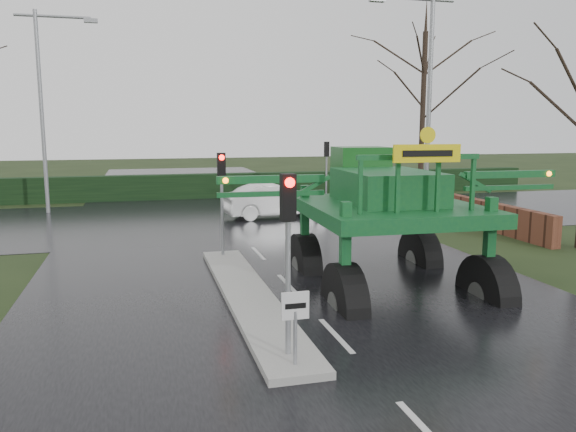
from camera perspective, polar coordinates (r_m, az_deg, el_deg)
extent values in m
plane|color=black|center=(12.09, 4.87, -12.07)|extent=(140.00, 140.00, 0.00)
cube|color=black|center=(21.41, -4.12, -2.70)|extent=(14.00, 80.00, 0.02)
cube|color=black|center=(27.23, -6.45, -0.20)|extent=(80.00, 12.00, 0.02)
cube|color=gray|center=(14.48, -4.06, -8.10)|extent=(1.20, 10.00, 0.16)
cube|color=black|center=(35.01, -8.38, 3.03)|extent=(44.00, 0.90, 1.50)
cube|color=#592D1E|center=(30.45, 13.48, 1.71)|extent=(0.40, 20.00, 1.20)
cylinder|color=gray|center=(10.15, 0.73, -12.32)|extent=(0.07, 0.07, 1.00)
cube|color=silver|center=(9.95, 0.74, -9.10)|extent=(0.50, 0.04, 0.50)
cube|color=black|center=(9.93, 0.77, -9.13)|extent=(0.38, 0.01, 0.10)
cylinder|color=gray|center=(10.27, 0.00, -5.61)|extent=(0.10, 0.10, 3.50)
cube|color=black|center=(10.01, 0.00, 1.89)|extent=(0.26, 0.22, 0.85)
sphere|color=#FF0C07|center=(9.86, 0.19, 3.41)|extent=(0.18, 0.18, 0.18)
cylinder|color=gray|center=(18.47, -6.71, 0.89)|extent=(0.10, 0.10, 3.50)
cube|color=black|center=(18.33, -6.79, 5.07)|extent=(0.26, 0.22, 0.85)
sphere|color=#FF0C07|center=(18.18, -6.75, 5.92)|extent=(0.18, 0.18, 0.18)
cylinder|color=gray|center=(32.41, 3.92, 4.41)|extent=(0.10, 0.10, 3.50)
cube|color=black|center=(32.33, 3.95, 6.79)|extent=(0.26, 0.22, 0.85)
sphere|color=#FF0C07|center=(32.44, 3.88, 7.30)|extent=(0.18, 0.18, 0.18)
cylinder|color=gray|center=(25.76, 14.10, 10.21)|extent=(0.20, 0.20, 10.00)
cylinder|color=gray|center=(30.97, -23.74, 9.49)|extent=(0.20, 0.20, 10.00)
cylinder|color=gray|center=(31.32, -22.79, 18.19)|extent=(3.52, 0.14, 0.14)
cube|color=gray|center=(31.13, -19.40, 18.21)|extent=(0.65, 0.30, 0.20)
cylinder|color=black|center=(35.82, 13.51, 9.83)|extent=(0.32, 0.32, 10.00)
cone|color=black|center=(36.39, 13.86, 18.99)|extent=(0.24, 0.24, 2.50)
cylinder|color=black|center=(15.07, -3.61, -3.51)|extent=(0.66, 2.18, 2.16)
cylinder|color=#595B56|center=(15.07, -3.61, -3.51)|extent=(0.66, 0.78, 0.76)
cube|color=#0D4923|center=(14.84, -3.66, 1.59)|extent=(0.25, 0.25, 2.48)
cylinder|color=black|center=(16.14, 10.15, -2.79)|extent=(0.66, 2.18, 2.16)
cylinder|color=#595B56|center=(16.14, 10.15, -2.79)|extent=(0.66, 0.78, 0.76)
cube|color=#0D4923|center=(15.92, 10.29, 1.97)|extent=(0.25, 0.25, 2.48)
cylinder|color=black|center=(11.37, -0.42, -7.66)|extent=(0.66, 2.18, 2.16)
cylinder|color=#595B56|center=(11.37, -0.42, -7.66)|extent=(0.66, 0.78, 0.76)
cube|color=#0D4923|center=(11.06, -0.43, -0.95)|extent=(0.25, 0.25, 2.48)
cylinder|color=black|center=(12.75, 16.99, -6.21)|extent=(0.66, 2.18, 2.16)
cylinder|color=#595B56|center=(12.75, 16.99, -6.21)|extent=(0.66, 0.78, 0.76)
cube|color=#0D4923|center=(12.48, 17.28, -0.22)|extent=(0.25, 0.25, 2.48)
cube|color=#0D4923|center=(13.35, 5.94, 3.76)|extent=(4.70, 5.33, 0.38)
cube|color=#0D4923|center=(13.51, 5.69, 6.35)|extent=(2.48, 3.31, 0.97)
cube|color=#124D17|center=(15.56, 3.16, 8.12)|extent=(1.66, 1.35, 1.40)
cube|color=#0D4923|center=(11.68, 8.84, 10.64)|extent=(3.24, 0.23, 0.13)
cube|color=#0D4923|center=(12.18, -9.02, 7.77)|extent=(2.81, 0.29, 0.19)
sphere|color=orange|center=(12.05, -14.68, 7.58)|extent=(0.15, 0.15, 0.15)
cube|color=#0D4923|center=(14.41, 19.82, 7.53)|extent=(2.81, 0.29, 0.19)
sphere|color=orange|center=(14.99, 23.90, 7.33)|extent=(0.15, 0.15, 0.15)
cube|color=yellow|center=(11.28, 9.67, 11.23)|extent=(1.73, 0.12, 0.43)
cube|color=black|center=(11.28, 9.67, 11.23)|extent=(1.29, 0.05, 0.15)
cylinder|color=yellow|center=(11.30, 9.73, 13.42)|extent=(0.39, 0.06, 0.39)
imported|color=white|center=(27.25, -1.32, -0.15)|extent=(5.09, 2.21, 1.63)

